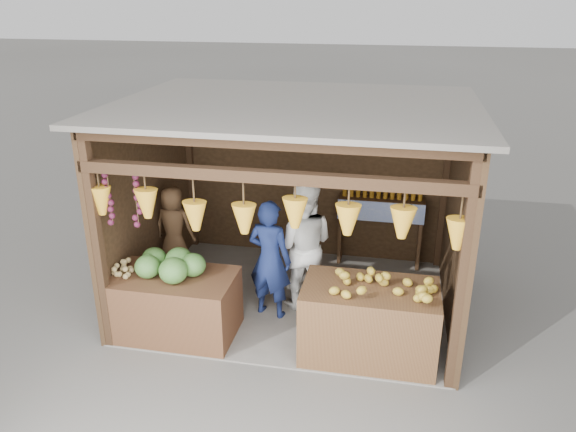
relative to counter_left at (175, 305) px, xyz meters
The scene contains 12 objects.
ground 1.69m from the counter_left, 40.21° to the left, with size 80.00×80.00×0.00m, color #514F49.
stall_structure 2.04m from the counter_left, 39.82° to the left, with size 4.30×3.30×2.66m.
back_shelf 3.33m from the counter_left, 45.49° to the left, with size 1.25×0.32×1.32m.
counter_left is the anchor object (origin of this frame).
counter_right 2.31m from the counter_left, ahead, with size 1.49×0.85×0.87m, color #482918.
stool 1.26m from the counter_left, 110.65° to the left, with size 0.33×0.33×0.31m, color black.
man_standing 1.27m from the counter_left, 32.22° to the left, with size 0.57×0.37×1.56m, color navy.
woman_standing 1.75m from the counter_left, 35.09° to the left, with size 0.84×0.65×1.73m, color white.
vendor_seated 1.34m from the counter_left, 110.65° to the left, with size 0.56×0.37×1.15m, color #4E351F.
melon_pile 0.56m from the counter_left, 166.60° to the left, with size 1.00×0.50×0.32m, color #225516, non-canonical shape.
tanfruit_pile 0.72m from the counter_left, behind, with size 0.34×0.40×0.13m, color #9E7A49, non-canonical shape.
mango_pile 2.49m from the counter_left, ahead, with size 1.40×0.64×0.22m, color orange, non-canonical shape.
Camera 1 is at (1.22, -6.52, 3.87)m, focal length 35.00 mm.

